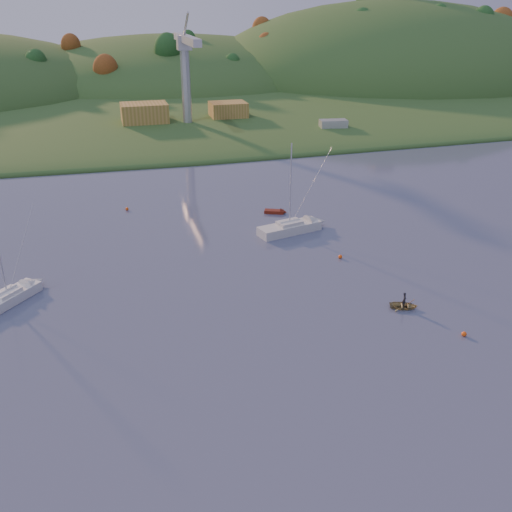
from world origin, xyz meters
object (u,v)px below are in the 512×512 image
object	(u,v)px
sailboat_near	(8,297)
sailboat_far	(290,227)
canoe	(404,306)
red_tender	(278,212)

from	to	relation	value
sailboat_near	sailboat_far	xyz separation A→B (m)	(35.99, 11.19, 0.10)
sailboat_near	sailboat_far	bearing A→B (deg)	-32.27
canoe	red_tender	distance (m)	31.96
sailboat_far	red_tender	world-z (taller)	sailboat_far
canoe	red_tender	world-z (taller)	red_tender
sailboat_far	red_tender	size ratio (longest dim) A/B	3.50
sailboat_far	sailboat_near	bearing A→B (deg)	-176.80
sailboat_near	red_tender	xyz separation A→B (m)	(36.87, 19.14, -0.46)
sailboat_far	canoe	size ratio (longest dim) A/B	4.28
canoe	red_tender	xyz separation A→B (m)	(-4.02, 31.71, -0.06)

